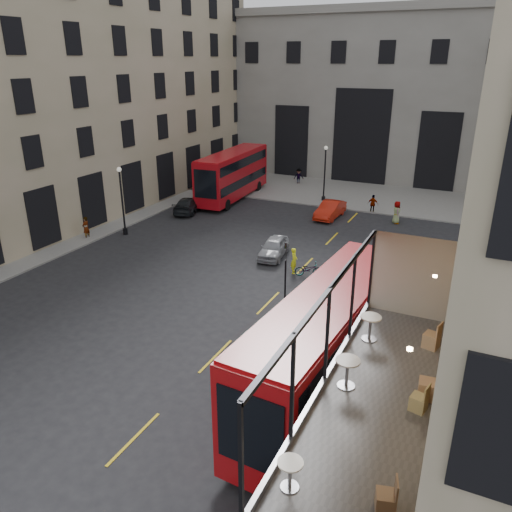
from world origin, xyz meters
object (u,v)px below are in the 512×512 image
at_px(traffic_light_near, 286,266).
at_px(bus_near, 327,342).
at_px(street_lamp_b, 324,177).
at_px(pedestrian_b, 299,177).
at_px(pedestrian_a, 221,178).
at_px(pedestrian_d, 397,212).
at_px(pedestrian_c, 373,204).
at_px(cafe_chair_b, 419,402).
at_px(pedestrian_e, 86,228).
at_px(bicycle, 308,269).
at_px(street_lamp_a, 123,205).
at_px(cyclist, 294,261).
at_px(car_c, 188,205).
at_px(cafe_chair_c, 428,388).
at_px(cafe_table_far, 370,324).
at_px(cafe_chair_a, 386,500).
at_px(cafe_chair_d, 432,340).
at_px(car_b, 330,210).
at_px(cafe_table_mid, 347,369).
at_px(traffic_light_far, 211,180).
at_px(bus_far, 233,173).
at_px(car_a, 274,248).

xyz_separation_m(traffic_light_near, bus_near, (4.50, -6.81, 0.24)).
bearing_deg(street_lamp_b, pedestrian_b, 130.36).
distance_m(pedestrian_a, pedestrian_d, 20.61).
distance_m(pedestrian_c, cafe_chair_b, 33.53).
bearing_deg(pedestrian_e, cafe_chair_b, 57.22).
distance_m(traffic_light_near, bicycle, 4.99).
height_order(street_lamp_a, bicycle, street_lamp_a).
relative_size(bicycle, cyclist, 1.01).
xyz_separation_m(bus_near, car_c, (-19.38, 20.17, -2.00)).
relative_size(pedestrian_a, cafe_chair_c, 1.69).
xyz_separation_m(pedestrian_e, cafe_table_far, (24.56, -13.12, 4.27)).
distance_m(pedestrian_a, cafe_chair_a, 46.76).
xyz_separation_m(pedestrian_e, cafe_chair_d, (26.40, -12.77, 3.99)).
bearing_deg(pedestrian_a, car_c, -83.66).
xyz_separation_m(bus_near, car_b, (-7.32, 23.97, -1.94)).
xyz_separation_m(pedestrian_c, cafe_table_mid, (6.39, -32.06, 4.33)).
relative_size(cafe_chair_a, cafe_chair_d, 0.88).
bearing_deg(traffic_light_far, cafe_chair_a, -54.55).
bearing_deg(cafe_chair_c, cafe_table_far, 132.78).
distance_m(cafe_chair_b, cafe_chair_d, 3.21).
xyz_separation_m(cafe_chair_a, cafe_chair_c, (0.25, 4.00, 0.05)).
bearing_deg(cafe_chair_c, cafe_table_mid, -168.00).
distance_m(street_lamp_a, pedestrian_d, 22.24).
distance_m(traffic_light_far, cafe_chair_d, 33.54).
bearing_deg(bus_near, traffic_light_far, 129.05).
height_order(pedestrian_b, cafe_chair_b, cafe_chair_b).
relative_size(bus_near, cafe_chair_d, 13.53).
xyz_separation_m(bus_near, bus_far, (-17.89, 26.02, -0.09)).
bearing_deg(pedestrian_c, cafe_chair_b, 107.30).
bearing_deg(cafe_chair_c, cyclist, 121.66).
xyz_separation_m(pedestrian_c, cafe_table_far, (6.37, -29.38, 4.32)).
xyz_separation_m(bus_far, bicycle, (13.13, -14.64, -2.12)).
bearing_deg(cafe_table_far, pedestrian_e, 151.89).
relative_size(traffic_light_far, cafe_table_mid, 4.55).
bearing_deg(cafe_table_mid, street_lamp_b, 108.86).
relative_size(bus_far, pedestrian_e, 6.61).
bearing_deg(cafe_chair_b, cafe_table_far, 124.16).
xyz_separation_m(pedestrian_d, pedestrian_e, (-20.66, -14.08, -0.07)).
distance_m(street_lamp_b, car_b, 5.56).
xyz_separation_m(traffic_light_near, street_lamp_a, (-16.00, 6.00, -0.03)).
relative_size(pedestrian_b, cafe_chair_b, 2.25).
bearing_deg(cafe_chair_d, cafe_chair_a, -90.14).
bearing_deg(cafe_table_far, bus_far, 125.08).
bearing_deg(pedestrian_b, traffic_light_near, -110.04).
bearing_deg(cafe_table_far, pedestrian_b, 113.86).
xyz_separation_m(bicycle, pedestrian_c, (0.45, 15.61, 0.37)).
bearing_deg(street_lamp_b, car_c, -138.85).
relative_size(cafe_table_far, cafe_chair_c, 0.87).
relative_size(traffic_light_near, car_a, 0.98).
xyz_separation_m(street_lamp_a, pedestrian_e, (-2.00, -2.07, -1.52)).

